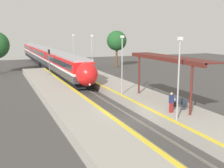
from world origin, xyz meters
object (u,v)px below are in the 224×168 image
at_px(railway_signal, 49,62).
at_px(lamppost_far, 92,55).
at_px(person_waiting, 171,102).
at_px(lamppost_farthest, 74,50).
at_px(lamppost_mid, 122,61).
at_px(platform_bench, 180,103).
at_px(train, 45,56).
at_px(lamppost_near, 179,74).

relative_size(railway_signal, lamppost_far, 0.78).
height_order(person_waiting, lamppost_farthest, lamppost_farthest).
distance_m(lamppost_mid, lamppost_far, 9.84).
xyz_separation_m(person_waiting, railway_signal, (-5.38, 24.71, 1.14)).
relative_size(lamppost_far, lamppost_farthest, 1.00).
height_order(lamppost_mid, lamppost_farthest, same).
distance_m(railway_signal, lamppost_mid, 17.43).
distance_m(platform_bench, railway_signal, 24.88).
distance_m(lamppost_mid, lamppost_farthest, 19.68).
bearing_deg(lamppost_farthest, lamppost_mid, -90.00).
height_order(railway_signal, lamppost_mid, lamppost_mid).
distance_m(person_waiting, lamppost_farthest, 27.77).
distance_m(platform_bench, person_waiting, 1.78).
relative_size(train, lamppost_far, 10.44).
bearing_deg(railway_signal, lamppost_mid, -74.61).
distance_m(platform_bench, lamppost_farthest, 27.05).
distance_m(railway_signal, lamppost_farthest, 5.65).
relative_size(person_waiting, lamppost_mid, 0.27).
bearing_deg(train, railway_signal, -97.15).
height_order(lamppost_near, lamppost_far, same).
bearing_deg(lamppost_mid, railway_signal, 105.39).
distance_m(lamppost_near, lamppost_farthest, 29.52).
height_order(railway_signal, lamppost_farthest, lamppost_farthest).
height_order(train, person_waiting, train).
bearing_deg(person_waiting, lamppost_far, 92.48).
relative_size(train, railway_signal, 13.42).
relative_size(platform_bench, lamppost_farthest, 0.27).
bearing_deg(railway_signal, lamppost_farthest, 32.46).
height_order(person_waiting, lamppost_far, lamppost_far).
bearing_deg(lamppost_mid, lamppost_farthest, 90.00).
bearing_deg(lamppost_mid, lamppost_far, 90.00).
height_order(lamppost_mid, lamppost_far, same).
relative_size(platform_bench, lamppost_far, 0.27).
bearing_deg(lamppost_near, person_waiting, 67.68).
height_order(person_waiting, railway_signal, railway_signal).
xyz_separation_m(train, lamppost_near, (2.24, -45.45, 2.03)).
height_order(railway_signal, lamppost_far, lamppost_far).
xyz_separation_m(train, platform_bench, (4.53, -42.72, -0.94)).
height_order(platform_bench, railway_signal, railway_signal).
distance_m(train, lamppost_far, 25.95).
distance_m(train, platform_bench, 42.97).
bearing_deg(person_waiting, lamppost_mid, 95.54).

